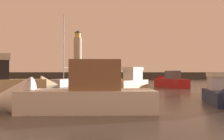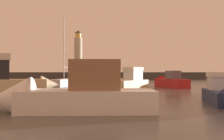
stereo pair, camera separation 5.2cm
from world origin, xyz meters
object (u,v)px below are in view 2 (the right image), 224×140
object	(u,v)px
motorboat_4	(65,95)
sailboat_moored	(66,82)
lighthouse	(78,52)
motorboat_5	(168,82)
motorboat_0	(16,81)
motorboat_2	(223,95)
motorboat_1	(126,83)

from	to	relation	value
motorboat_4	sailboat_moored	size ratio (longest dim) A/B	0.82
lighthouse	motorboat_5	bearing A→B (deg)	-68.79
motorboat_0	motorboat_4	size ratio (longest dim) A/B	0.94
lighthouse	motorboat_0	xyz separation A→B (m)	(-3.51, -48.24, -7.15)
motorboat_2	motorboat_4	bearing A→B (deg)	-170.11
motorboat_2	sailboat_moored	xyz separation A→B (m)	(-12.67, 23.28, -0.05)
motorboat_2	motorboat_5	bearing A→B (deg)	82.46
motorboat_0	motorboat_1	distance (m)	11.89
motorboat_5	sailboat_moored	bearing A→B (deg)	164.52
motorboat_5	motorboat_4	bearing A→B (deg)	-121.01
motorboat_4	motorboat_0	bearing A→B (deg)	117.50
motorboat_0	motorboat_4	distance (m)	13.99
motorboat_5	sailboat_moored	world-z (taller)	sailboat_moored
lighthouse	motorboat_0	size ratio (longest dim) A/B	1.51
motorboat_2	motorboat_4	size ratio (longest dim) A/B	0.69
motorboat_0	motorboat_1	bearing A→B (deg)	6.89
motorboat_0	motorboat_5	xyz separation A→B (m)	(18.97, 8.41, -0.46)
motorboat_2	motorboat_4	distance (m)	10.14
motorboat_5	sailboat_moored	size ratio (longest dim) A/B	0.72
motorboat_2	sailboat_moored	distance (m)	26.50
motorboat_5	motorboat_1	bearing A→B (deg)	-135.76
lighthouse	motorboat_2	size ratio (longest dim) A/B	2.07
motorboat_0	motorboat_2	xyz separation A→B (m)	(16.44, -10.66, -0.57)
motorboat_1	motorboat_2	world-z (taller)	motorboat_1
motorboat_1	lighthouse	bearing A→B (deg)	100.04
motorboat_0	lighthouse	bearing A→B (deg)	85.84
sailboat_moored	lighthouse	bearing A→B (deg)	90.42
motorboat_0	motorboat_2	bearing A→B (deg)	-32.96
motorboat_4	sailboat_moored	bearing A→B (deg)	96.12
motorboat_4	sailboat_moored	distance (m)	25.16
lighthouse	motorboat_1	xyz separation A→B (m)	(8.29, -46.82, -7.49)
motorboat_2	sailboat_moored	bearing A→B (deg)	118.56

